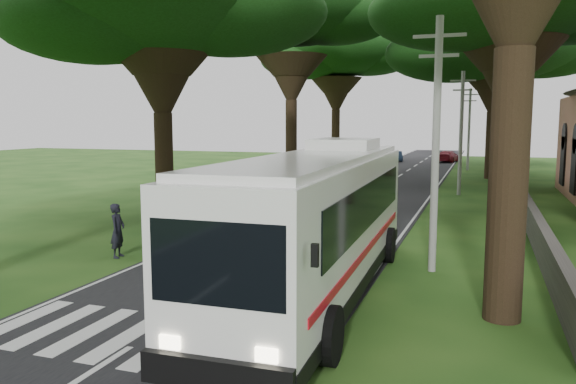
% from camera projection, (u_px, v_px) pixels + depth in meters
% --- Properties ---
extents(ground, '(140.00, 140.00, 0.00)m').
position_uv_depth(ground, '(189.00, 311.00, 14.25)').
color(ground, '#193F12').
rests_on(ground, ground).
extents(road, '(8.00, 120.00, 0.04)m').
position_uv_depth(road, '(373.00, 193.00, 37.67)').
color(road, black).
rests_on(road, ground).
extents(crosswalk, '(8.00, 3.00, 0.01)m').
position_uv_depth(crosswalk, '(144.00, 340.00, 12.38)').
color(crosswalk, silver).
rests_on(crosswalk, ground).
extents(property_wall, '(0.35, 50.00, 1.20)m').
position_uv_depth(property_wall, '(518.00, 192.00, 33.73)').
color(property_wall, '#383533').
rests_on(property_wall, ground).
extents(pole_near, '(1.60, 0.24, 8.00)m').
position_uv_depth(pole_near, '(436.00, 141.00, 17.56)').
color(pole_near, gray).
rests_on(pole_near, ground).
extents(pole_mid, '(1.60, 0.24, 8.00)m').
position_uv_depth(pole_mid, '(461.00, 131.00, 36.30)').
color(pole_mid, gray).
rests_on(pole_mid, ground).
extents(pole_far, '(1.60, 0.24, 8.00)m').
position_uv_depth(pole_far, '(469.00, 128.00, 55.04)').
color(pole_far, gray).
rests_on(pole_far, ground).
extents(tree_l_mida, '(12.99, 12.99, 13.33)m').
position_uv_depth(tree_l_mida, '(160.00, 3.00, 26.81)').
color(tree_l_mida, black).
rests_on(tree_l_mida, ground).
extents(tree_l_midb, '(13.17, 13.17, 16.18)m').
position_uv_depth(tree_l_midb, '(291.00, 12.00, 43.17)').
color(tree_l_midb, black).
rests_on(tree_l_midb, ground).
extents(tree_l_far, '(14.16, 14.16, 15.54)m').
position_uv_depth(tree_l_far, '(336.00, 51.00, 60.45)').
color(tree_l_far, black).
rests_on(tree_l_far, ground).
extents(tree_r_midb, '(15.82, 15.82, 14.78)m').
position_uv_depth(tree_r_midb, '(496.00, 41.00, 45.99)').
color(tree_r_midb, black).
rests_on(tree_r_midb, ground).
extents(tree_r_far, '(15.46, 15.46, 16.73)m').
position_uv_depth(tree_r_far, '(503.00, 44.00, 62.28)').
color(tree_r_far, black).
rests_on(tree_r_far, ground).
extents(coach_bus, '(3.37, 13.29, 3.90)m').
position_uv_depth(coach_bus, '(319.00, 220.00, 15.49)').
color(coach_bus, white).
rests_on(coach_bus, ground).
extents(distant_car_a, '(1.90, 4.21, 1.40)m').
position_uv_depth(distant_car_a, '(378.00, 168.00, 49.44)').
color(distant_car_a, '#B7B7BC').
rests_on(distant_car_a, road).
extents(distant_car_b, '(2.02, 3.83, 1.20)m').
position_uv_depth(distant_car_b, '(396.00, 156.00, 67.86)').
color(distant_car_b, navy).
rests_on(distant_car_b, road).
extents(distant_car_c, '(2.70, 4.87, 1.34)m').
position_uv_depth(distant_car_c, '(448.00, 156.00, 66.44)').
color(distant_car_c, maroon).
rests_on(distant_car_c, road).
extents(pedestrian, '(0.59, 0.78, 1.93)m').
position_uv_depth(pedestrian, '(118.00, 231.00, 19.81)').
color(pedestrian, black).
rests_on(pedestrian, ground).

